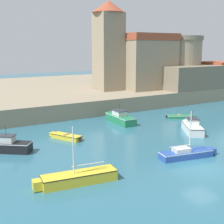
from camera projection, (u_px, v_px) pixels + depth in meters
ground_plane at (201, 168)px, 25.90m from camera, size 200.00×200.00×0.00m
quay_seawall at (41, 93)px, 60.45m from camera, size 120.00×40.00×2.31m
sailboat_yellow_0 at (78, 178)px, 22.90m from camera, size 6.30×2.16×4.35m
dinghy_yellow_2 at (66, 136)px, 34.02m from camera, size 2.62×4.00×0.58m
dinghy_green_3 at (180, 116)px, 43.98m from camera, size 3.95×2.74×0.52m
sailboat_blue_4 at (187, 153)px, 28.26m from camera, size 5.68×2.31×4.27m
motorboat_white_5 at (192, 127)px, 36.64m from camera, size 3.93×5.16×2.60m
motorboat_black_6 at (7, 145)px, 29.79m from camera, size 4.57×3.86×2.55m
motorboat_green_7 at (120, 118)px, 41.32m from camera, size 1.92×6.06×2.56m
church at (129, 58)px, 59.13m from camera, size 14.62×15.41×15.27m
fortress at (181, 70)px, 60.70m from camera, size 13.91×13.91×9.58m
harbor_shed_mid_row at (221, 73)px, 62.38m from camera, size 7.05×5.99×4.67m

